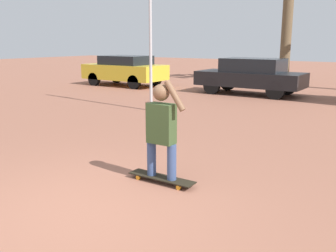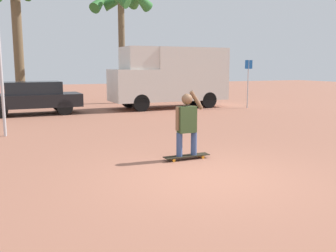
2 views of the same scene
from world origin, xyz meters
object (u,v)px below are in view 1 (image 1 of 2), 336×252
(person_skateboarder, at_px, (161,126))
(flagpole, at_px, (152,9))
(skateboard, at_px, (162,178))
(parked_car_black, at_px, (251,75))
(parked_car_yellow, at_px, (125,70))

(person_skateboarder, height_order, flagpole, flagpole)
(skateboard, distance_m, person_skateboarder, 0.83)
(person_skateboarder, xyz_separation_m, parked_car_black, (-2.58, 10.15, -0.12))
(person_skateboarder, bearing_deg, skateboard, 0.00)
(parked_car_yellow, height_order, flagpole, flagpole)
(parked_car_black, bearing_deg, flagpole, -102.23)
(skateboard, distance_m, parked_car_black, 10.50)
(skateboard, xyz_separation_m, person_skateboarder, (-0.00, -0.00, 0.83))
(parked_car_yellow, bearing_deg, flagpole, -42.85)
(skateboard, relative_size, parked_car_yellow, 0.27)
(person_skateboarder, relative_size, flagpole, 0.28)
(skateboard, xyz_separation_m, parked_car_black, (-2.58, 10.15, 0.71))
(skateboard, height_order, parked_car_black, parked_car_black)
(parked_car_yellow, bearing_deg, skateboard, -47.51)
(person_skateboarder, bearing_deg, parked_car_yellow, 132.48)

